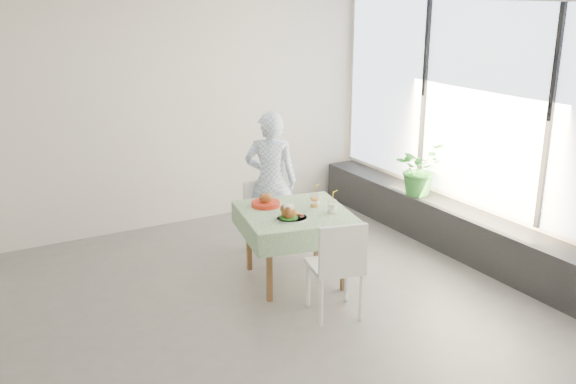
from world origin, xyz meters
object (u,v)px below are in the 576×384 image
juice_cup_orange (314,201)px  cafe_table (295,238)px  diner (271,181)px  potted_plant (419,168)px  chair_near (335,285)px  main_dish (290,214)px  chair_far (266,230)px

juice_cup_orange → cafe_table: bearing=-174.9°
diner → potted_plant: bearing=-161.6°
chair_near → juice_cup_orange: bearing=70.7°
cafe_table → diner: size_ratio=0.77×
chair_near → juice_cup_orange: size_ratio=3.43×
diner → main_dish: 1.13m
potted_plant → diner: bearing=165.3°
cafe_table → potted_plant: (1.95, 0.42, 0.36)m
chair_far → chair_near: chair_near is taller
cafe_table → juice_cup_orange: size_ratio=4.54×
chair_far → chair_near: size_ratio=0.85×
chair_near → main_dish: 0.81m
chair_far → juice_cup_orange: (0.13, -0.83, 0.56)m
cafe_table → chair_near: size_ratio=1.32×
chair_far → juice_cup_orange: 1.01m
juice_cup_orange → chair_near: bearing=-109.3°
main_dish → diner: bearing=71.4°
chair_far → diner: size_ratio=0.50×
main_dish → juice_cup_orange: 0.46m
diner → juice_cup_orange: diner is taller
chair_far → juice_cup_orange: bearing=-80.9°
main_dish → juice_cup_orange: juice_cup_orange is taller
chair_far → chair_near: 1.67m
diner → main_dish: bearing=104.5°
diner → juice_cup_orange: size_ratio=5.89×
cafe_table → diner: (0.20, 0.88, 0.34)m
juice_cup_orange → potted_plant: (1.71, 0.40, 0.02)m
chair_near → main_dish: bearing=100.2°
cafe_table → chair_near: (-0.05, -0.82, -0.17)m
chair_near → potted_plant: bearing=31.7°
chair_far → diner: (0.09, 0.03, 0.55)m
chair_far → potted_plant: size_ratio=1.24×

